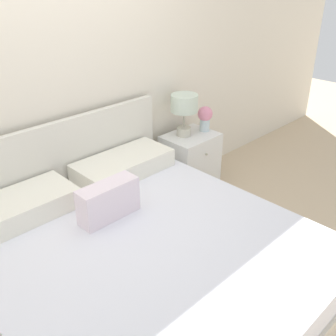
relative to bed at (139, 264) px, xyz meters
name	(u,v)px	position (x,y,z in m)	size (l,w,h in m)	color
ground_plane	(65,235)	(0.00, 0.92, -0.27)	(12.00, 12.00, 0.00)	#CCB28E
wall_back	(36,73)	(0.00, 0.99, 1.03)	(8.00, 0.06, 2.60)	silver
bed	(139,264)	(0.00, 0.00, 0.00)	(1.86, 2.00, 0.97)	beige
nightstand	(190,163)	(1.25, 0.72, 0.01)	(0.48, 0.39, 0.57)	white
table_lamp	(184,107)	(1.20, 0.76, 0.56)	(0.24, 0.24, 0.38)	beige
flower_vase	(205,117)	(1.43, 0.70, 0.43)	(0.14, 0.14, 0.23)	silver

